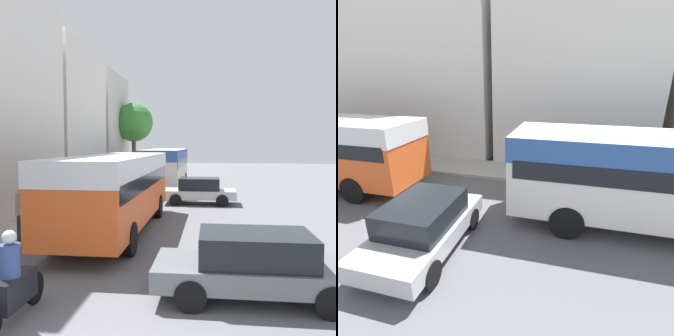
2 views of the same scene
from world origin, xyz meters
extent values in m
cube|color=silver|center=(-9.10, 19.87, 4.82)|extent=(5.80, 7.64, 9.64)
cube|color=beige|center=(-9.32, 27.82, 4.60)|extent=(6.25, 6.98, 9.21)
cube|color=#EA5B23|center=(-1.78, 9.60, 1.67)|extent=(2.49, 9.36, 2.34)
cube|color=white|center=(-1.78, 9.60, 2.49)|extent=(2.52, 9.41, 0.70)
cube|color=black|center=(-1.78, 9.60, 1.96)|extent=(2.54, 8.99, 0.52)
cylinder|color=black|center=(-2.93, 12.50, 0.50)|extent=(0.28, 1.00, 1.00)
cylinder|color=black|center=(-0.64, 12.50, 0.50)|extent=(0.28, 1.00, 1.00)
cylinder|color=black|center=(-2.93, 6.70, 0.50)|extent=(0.28, 1.00, 1.00)
cylinder|color=black|center=(-0.64, 6.70, 0.50)|extent=(0.28, 1.00, 1.00)
cube|color=silver|center=(-1.59, 22.94, 1.69)|extent=(2.52, 9.24, 2.37)
cube|color=#2D569E|center=(-1.59, 22.94, 2.52)|extent=(2.55, 9.29, 0.71)
cube|color=black|center=(-1.59, 22.94, 1.98)|extent=(2.57, 8.87, 0.52)
cylinder|color=black|center=(-2.75, 25.80, 0.50)|extent=(0.28, 1.00, 1.00)
cylinder|color=black|center=(-0.43, 25.80, 0.50)|extent=(0.28, 1.00, 1.00)
cylinder|color=black|center=(-2.75, 20.07, 0.50)|extent=(0.28, 1.00, 1.00)
cylinder|color=black|center=(-0.43, 20.07, 0.50)|extent=(0.28, 1.00, 1.00)
cube|color=black|center=(-1.88, 2.49, 0.59)|extent=(0.38, 1.10, 0.55)
cylinder|color=black|center=(-1.88, 3.29, 0.32)|extent=(0.10, 0.64, 0.64)
cylinder|color=#33477F|center=(-1.88, 2.39, 1.17)|extent=(0.36, 0.36, 0.60)
sphere|color=silver|center=(-1.88, 2.39, 1.60)|extent=(0.26, 0.26, 0.26)
cube|color=slate|center=(2.64, 4.07, 0.55)|extent=(4.25, 1.77, 0.46)
cube|color=black|center=(2.64, 4.07, 1.09)|extent=(2.34, 1.56, 0.64)
cylinder|color=black|center=(3.95, 4.89, 0.32)|extent=(0.64, 0.22, 0.64)
cylinder|color=black|center=(3.95, 3.26, 0.32)|extent=(0.64, 0.22, 0.64)
cylinder|color=black|center=(1.32, 4.89, 0.32)|extent=(0.64, 0.22, 0.64)
cylinder|color=black|center=(1.32, 3.26, 0.32)|extent=(0.64, 0.22, 0.64)
cube|color=#B7B7BC|center=(1.05, 16.46, 0.55)|extent=(3.92, 1.81, 0.46)
cube|color=black|center=(1.05, 16.46, 1.10)|extent=(2.15, 1.59, 0.64)
cylinder|color=black|center=(-0.16, 15.62, 0.32)|extent=(0.64, 0.22, 0.64)
cylinder|color=black|center=(-0.16, 17.29, 0.32)|extent=(0.64, 0.22, 0.64)
cylinder|color=black|center=(2.27, 15.62, 0.32)|extent=(0.64, 0.22, 0.64)
cylinder|color=black|center=(2.27, 17.29, 0.32)|extent=(0.64, 0.22, 0.64)
cylinder|color=#232838|center=(-4.38, 7.47, 0.57)|extent=(0.28, 0.28, 0.84)
cylinder|color=gray|center=(-4.38, 7.47, 1.34)|extent=(0.35, 0.35, 0.70)
sphere|color=tan|center=(-4.38, 7.47, 1.81)|extent=(0.23, 0.23, 0.23)
cylinder|color=brown|center=(-5.21, 29.02, 2.02)|extent=(0.36, 0.36, 3.75)
sphere|color=#387A33|center=(-5.21, 29.02, 5.19)|extent=(3.44, 3.44, 3.44)
camera|label=1|loc=(1.71, -3.83, 3.27)|focal=40.00mm
camera|label=2|loc=(6.30, 20.10, 4.47)|focal=28.00mm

